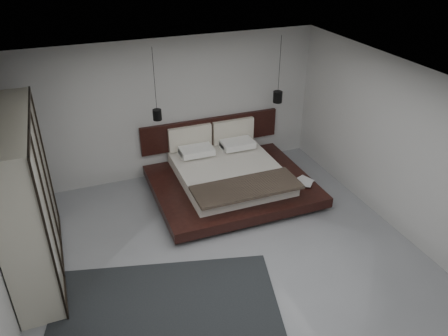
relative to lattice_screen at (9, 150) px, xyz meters
name	(u,v)px	position (x,y,z in m)	size (l,w,h in m)	color
floor	(227,259)	(2.95, -2.45, -1.30)	(6.00, 6.00, 0.00)	gray
ceiling	(228,88)	(2.95, -2.45, 1.50)	(6.00, 6.00, 0.00)	white
wall_back	(172,109)	(2.95, 0.55, 0.10)	(6.00, 6.00, 0.00)	#B1B1AF
wall_right	(399,149)	(5.95, -2.45, 0.10)	(6.00, 6.00, 0.00)	#B1B1AF
lattice_screen	(9,150)	(0.00, 0.00, 0.00)	(0.05, 0.90, 2.60)	black
bed	(229,176)	(3.74, -0.55, -1.00)	(2.96, 2.47, 1.11)	black
book_lower	(301,182)	(4.95, -1.23, -1.01)	(0.22, 0.30, 0.03)	#99724C
book_upper	(301,182)	(4.93, -1.26, -0.99)	(0.20, 0.28, 0.02)	#99724C
pendant_left	(157,114)	(2.52, -0.07, 0.29)	(0.16, 0.16, 1.32)	black
pendant_right	(278,97)	(4.95, -0.07, 0.31)	(0.18, 0.18, 1.31)	black
wardrobe	(25,199)	(0.25, -1.57, -0.08)	(0.59, 2.49, 2.44)	beige
rug	(165,320)	(1.75, -3.27, -1.29)	(3.09, 2.20, 0.01)	black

